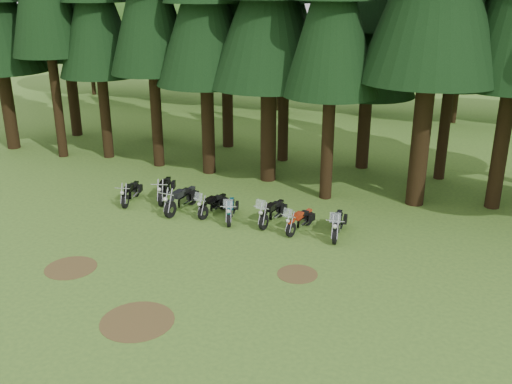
# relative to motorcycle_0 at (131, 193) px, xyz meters

# --- Properties ---
(ground) EXTENTS (120.00, 120.00, 0.00)m
(ground) POSITION_rel_motorcycle_0_xyz_m (4.60, -4.22, -0.43)
(ground) COLOR #3F6525
(ground) RESTS_ON ground
(pine_back_4) EXTENTS (4.94, 4.94, 13.78)m
(pine_back_4) POSITION_rel_motorcycle_0_xyz_m (8.64, 9.03, 7.82)
(pine_back_4) COLOR black
(pine_back_4) RESTS_ON ground
(decid_0) EXTENTS (8.00, 7.78, 10.00)m
(decid_0) POSITION_rel_motorcycle_0_xyz_m (-17.50, 21.04, 5.47)
(decid_0) COLOR black
(decid_0) RESTS_ON ground
(decid_1) EXTENTS (7.91, 7.69, 9.88)m
(decid_1) POSITION_rel_motorcycle_0_xyz_m (-11.38, 21.55, 5.40)
(decid_1) COLOR black
(decid_1) RESTS_ON ground
(decid_2) EXTENTS (6.72, 6.53, 8.40)m
(decid_2) POSITION_rel_motorcycle_0_xyz_m (-5.83, 20.56, 4.52)
(decid_2) COLOR black
(decid_2) RESTS_ON ground
(decid_3) EXTENTS (6.12, 5.95, 7.65)m
(decid_3) POSITION_rel_motorcycle_0_xyz_m (-0.11, 20.91, 4.08)
(decid_3) COLOR black
(decid_3) RESTS_ON ground
(decid_4) EXTENTS (5.93, 5.76, 7.41)m
(decid_4) POSITION_rel_motorcycle_0_xyz_m (6.18, 22.10, 3.94)
(decid_4) COLOR black
(decid_4) RESTS_ON ground
(decid_5) EXTENTS (8.45, 8.21, 10.56)m
(decid_5) POSITION_rel_motorcycle_0_xyz_m (12.90, 21.49, 5.80)
(decid_5) COLOR black
(decid_5) RESTS_ON ground
(dirt_patch_0) EXTENTS (1.80, 1.80, 0.01)m
(dirt_patch_0) POSITION_rel_motorcycle_0_xyz_m (1.60, -6.22, -0.43)
(dirt_patch_0) COLOR #4C3D1E
(dirt_patch_0) RESTS_ON ground
(dirt_patch_1) EXTENTS (1.40, 1.40, 0.01)m
(dirt_patch_1) POSITION_rel_motorcycle_0_xyz_m (9.10, -3.72, -0.43)
(dirt_patch_1) COLOR #4C3D1E
(dirt_patch_1) RESTS_ON ground
(dirt_patch_2) EXTENTS (2.20, 2.20, 0.01)m
(dirt_patch_2) POSITION_rel_motorcycle_0_xyz_m (5.60, -8.22, -0.43)
(dirt_patch_2) COLOR #4C3D1E
(dirt_patch_2) RESTS_ON ground
(motorcycle_0) EXTENTS (0.61, 2.06, 0.85)m
(motorcycle_0) POSITION_rel_motorcycle_0_xyz_m (0.00, 0.00, 0.00)
(motorcycle_0) COLOR black
(motorcycle_0) RESTS_ON ground
(motorcycle_1) EXTENTS (0.86, 2.22, 0.93)m
(motorcycle_1) POSITION_rel_motorcycle_0_xyz_m (1.28, 0.84, 0.04)
(motorcycle_1) COLOR black
(motorcycle_1) RESTS_ON ground
(motorcycle_2) EXTENTS (0.42, 2.40, 0.98)m
(motorcycle_2) POSITION_rel_motorcycle_0_xyz_m (2.64, -0.09, 0.06)
(motorcycle_2) COLOR black
(motorcycle_2) RESTS_ON ground
(motorcycle_3) EXTENTS (0.64, 2.03, 1.27)m
(motorcycle_3) POSITION_rel_motorcycle_0_xyz_m (4.08, 0.07, -0.01)
(motorcycle_3) COLOR black
(motorcycle_3) RESTS_ON ground
(motorcycle_4) EXTENTS (0.91, 2.00, 1.29)m
(motorcycle_4) POSITION_rel_motorcycle_0_xyz_m (5.04, -0.24, -0.00)
(motorcycle_4) COLOR black
(motorcycle_4) RESTS_ON ground
(motorcycle_5) EXTENTS (0.53, 2.20, 1.38)m
(motorcycle_5) POSITION_rel_motorcycle_0_xyz_m (6.77, 0.09, 0.03)
(motorcycle_5) COLOR black
(motorcycle_5) RESTS_ON ground
(motorcycle_6) EXTENTS (0.69, 2.01, 1.27)m
(motorcycle_6) POSITION_rel_motorcycle_0_xyz_m (8.07, -0.22, -0.01)
(motorcycle_6) COLOR black
(motorcycle_6) RESTS_ON ground
(motorcycle_7) EXTENTS (0.58, 2.21, 1.39)m
(motorcycle_7) POSITION_rel_motorcycle_0_xyz_m (9.58, -0.14, 0.03)
(motorcycle_7) COLOR black
(motorcycle_7) RESTS_ON ground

